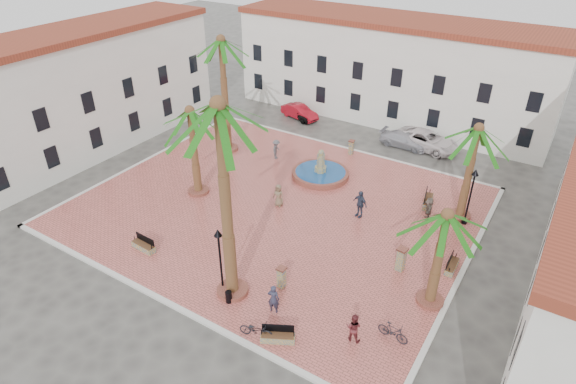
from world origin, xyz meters
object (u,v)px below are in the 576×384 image
object	(u,v)px
pedestrian_fountain_a	(279,195)
car_silver	(404,140)
bollard_n	(351,147)
cyclist_a	(274,299)
cyclist_b	(354,327)
pedestrian_north	(276,149)
bench_e	(452,266)
bench_ne	(428,201)
lamppost_s	(219,250)
bollard_e	(401,259)
pedestrian_east	(429,209)
bench_s	(144,246)
bench_se	(278,337)
litter_bin	(229,297)
pedestrian_fountain_b	(360,204)
bicycle_b	(393,332)
bicycle_a	(256,330)
bollard_se	(281,277)
palm_sw	(191,121)
palm_ne	(476,139)
palm_nw	(222,52)
palm_e	(445,227)
car_white	(427,140)
car_black	(301,112)
fountain	(320,173)
palm_s	(220,127)
car_red	(300,112)
lamppost_e	(472,187)

from	to	relation	value
pedestrian_fountain_a	car_silver	xyz separation A→B (m)	(3.92, 14.05, -0.35)
bollard_n	cyclist_a	distance (m)	19.17
cyclist_b	pedestrian_north	bearing A→B (deg)	-53.33
bench_e	bench_ne	bearing A→B (deg)	28.05
lamppost_s	bollard_e	distance (m)	10.40
pedestrian_north	pedestrian_east	distance (m)	13.65
bench_s	bench_se	world-z (taller)	bench_s
litter_bin	pedestrian_east	xyz separation A→B (m)	(6.41, 13.30, 0.48)
lamppost_s	pedestrian_fountain_a	world-z (taller)	lamppost_s
bollard_e	pedestrian_fountain_b	distance (m)	5.80
bicycle_b	pedestrian_fountain_b	xyz separation A→B (m)	(-5.97, 8.92, 0.50)
lamppost_s	bicycle_a	bearing A→B (deg)	-26.70
bollard_se	bicycle_b	bearing A→B (deg)	-2.08
bollard_e	palm_sw	bearing A→B (deg)	178.70
bollard_n	pedestrian_fountain_b	distance (m)	9.34
cyclist_b	bicycle_b	size ratio (longest dim) A/B	0.99
palm_sw	bench_s	distance (m)	8.93
pedestrian_fountain_a	pedestrian_east	size ratio (longest dim) A/B	0.99
palm_ne	pedestrian_east	xyz separation A→B (m)	(-1.76, -1.49, -4.90)
bench_se	bench_e	world-z (taller)	bench_se
bench_ne	litter_bin	distance (m)	16.18
palm_nw	bollard_e	distance (m)	21.00
palm_e	bollard_e	size ratio (longest dim) A/B	3.86
bicycle_b	car_white	bearing A→B (deg)	20.30
cyclist_b	car_silver	bearing A→B (deg)	-83.15
palm_nw	bollard_se	size ratio (longest dim) A/B	7.20
bench_se	pedestrian_north	size ratio (longest dim) A/B	1.03
cyclist_b	car_black	xyz separation A→B (m)	(-16.68, 22.84, -0.30)
fountain	palm_s	distance (m)	16.99
car_black	bench_s	bearing A→B (deg)	-150.18
palm_e	car_red	xyz separation A→B (m)	(-19.19, 18.30, -4.35)
bench_ne	lamppost_e	distance (m)	3.88
lamppost_e	pedestrian_north	size ratio (longest dim) A/B	2.47
bench_se	lamppost_e	bearing A→B (deg)	43.21
bollard_n	cyclist_b	size ratio (longest dim) A/B	0.80
palm_e	bench_s	distance (m)	17.66
bench_s	car_black	size ratio (longest dim) A/B	0.45
bollard_se	lamppost_s	bearing A→B (deg)	-144.65
pedestrian_fountain_a	car_white	size ratio (longest dim) A/B	0.30
pedestrian_fountain_a	pedestrian_fountain_b	bearing A→B (deg)	18.20
fountain	pedestrian_east	world-z (taller)	fountain
lamppost_e	car_red	distance (m)	21.36
palm_sw	pedestrian_north	bearing A→B (deg)	76.31
litter_bin	cyclist_b	distance (m)	6.83
fountain	pedestrian_east	bearing A→B (deg)	-8.38
palm_s	fountain	bearing A→B (deg)	99.13
car_white	bench_e	bearing A→B (deg)	-146.06
bollard_n	pedestrian_north	world-z (taller)	pedestrian_north
fountain	palm_ne	world-z (taller)	palm_ne
bicycle_b	pedestrian_north	bearing A→B (deg)	55.58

